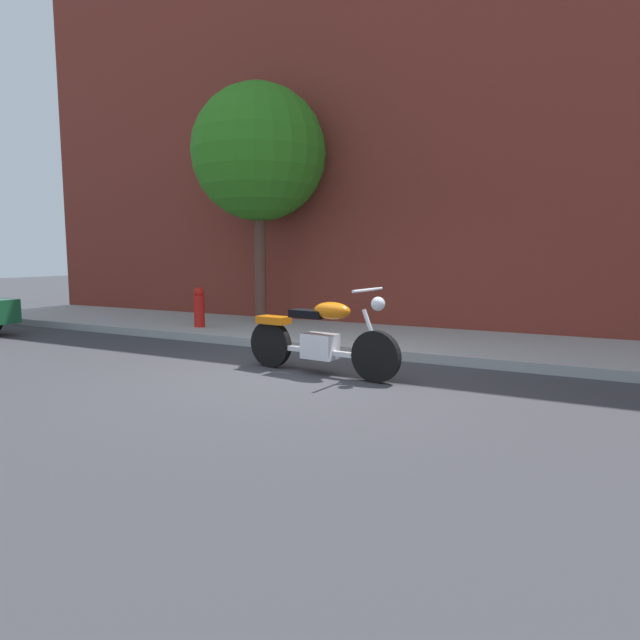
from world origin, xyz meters
name	(u,v)px	position (x,y,z in m)	size (l,w,h in m)	color
ground_plane	(287,377)	(0.00, 0.00, 0.00)	(60.00, 60.00, 0.00)	#38383D
sidewalk	(375,339)	(0.00, 2.99, 0.07)	(19.18, 2.72, 0.14)	#A4A4A4
building_facade	(410,76)	(0.00, 4.60, 4.89)	(19.18, 0.50, 9.77)	maroon
motorcycle	(320,338)	(0.29, 0.34, 0.47)	(2.24, 0.70, 1.13)	black
street_tree	(259,154)	(-2.73, 3.53, 3.50)	(2.67, 2.67, 4.85)	brown
fire_hydrant	(199,311)	(-3.39, 2.39, 0.46)	(0.20, 0.20, 0.91)	red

